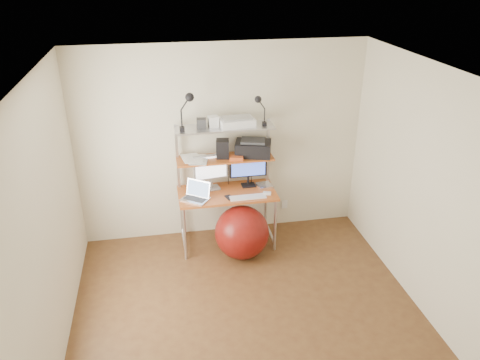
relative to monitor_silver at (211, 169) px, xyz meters
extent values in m
plane|color=brown|center=(0.17, -1.59, -1.00)|extent=(3.60, 3.60, 0.00)
plane|color=silver|center=(0.17, -1.59, 1.50)|extent=(3.60, 3.60, 0.00)
plane|color=beige|center=(0.17, 0.21, 0.25)|extent=(3.60, 0.00, 3.60)
plane|color=beige|center=(-1.63, -1.59, 0.25)|extent=(0.00, 3.60, 3.60)
plane|color=beige|center=(1.97, -1.59, 0.25)|extent=(0.00, 3.60, 3.60)
cube|color=#B85723|center=(0.17, -0.15, -0.27)|extent=(1.20, 0.60, 0.03)
cylinder|color=silver|center=(-0.39, -0.41, -0.64)|extent=(0.04, 0.04, 0.71)
cylinder|color=silver|center=(-0.39, 0.11, -0.64)|extent=(0.04, 0.04, 0.71)
cylinder|color=silver|center=(0.73, -0.41, -0.64)|extent=(0.04, 0.04, 0.71)
cylinder|color=silver|center=(0.73, 0.11, -0.64)|extent=(0.04, 0.04, 0.71)
cube|color=silver|center=(-0.40, 0.11, 0.15)|extent=(0.03, 0.04, 0.84)
cube|color=silver|center=(0.74, 0.11, 0.15)|extent=(0.03, 0.04, 0.84)
cube|color=#B85723|center=(0.17, -0.02, 0.14)|extent=(1.18, 0.34, 0.02)
cube|color=silver|center=(0.17, -0.02, 0.54)|extent=(1.18, 0.34, 0.02)
cube|color=silver|center=(1.02, 0.19, -0.70)|extent=(0.08, 0.01, 0.12)
cube|color=#A8A9AD|center=(0.00, -0.02, -0.25)|extent=(0.22, 0.18, 0.01)
cylinder|color=#A8A9AD|center=(0.00, 0.00, -0.19)|extent=(0.03, 0.03, 0.11)
cube|color=#A8A9AD|center=(0.00, 0.00, 0.03)|extent=(0.44, 0.11, 0.33)
plane|color=white|center=(0.00, -0.02, 0.03)|extent=(0.39, 0.07, 0.39)
cube|color=black|center=(0.47, -0.02, -0.25)|extent=(0.17, 0.13, 0.01)
cylinder|color=black|center=(0.47, 0.00, -0.19)|extent=(0.03, 0.03, 0.11)
cube|color=black|center=(0.47, 0.00, 0.00)|extent=(0.48, 0.03, 0.29)
plane|color=blue|center=(0.47, -0.02, 0.00)|extent=(0.43, 0.00, 0.43)
cube|color=silver|center=(-0.23, -0.28, -0.25)|extent=(0.38, 0.36, 0.02)
cube|color=#323234|center=(-0.23, -0.28, -0.24)|extent=(0.29, 0.26, 0.00)
cube|color=silver|center=(-0.17, -0.19, -0.14)|extent=(0.29, 0.23, 0.20)
plane|color=#7B9CCD|center=(-0.17, -0.19, -0.14)|extent=(0.27, 0.22, 0.27)
cube|color=silver|center=(0.40, -0.34, -0.25)|extent=(0.44, 0.14, 0.01)
cube|color=silver|center=(0.65, -0.30, -0.25)|extent=(0.11, 0.08, 0.03)
cube|color=silver|center=(0.67, -0.09, -0.24)|extent=(0.21, 0.21, 0.03)
cube|color=black|center=(0.18, -0.30, -0.26)|extent=(0.10, 0.14, 0.01)
cube|color=black|center=(0.53, -0.01, 0.24)|extent=(0.49, 0.40, 0.18)
cube|color=#323234|center=(0.53, -0.01, 0.34)|extent=(0.34, 0.29, 0.03)
cube|color=black|center=(0.15, -0.01, 0.26)|extent=(0.18, 0.18, 0.23)
cube|color=#C24B1F|center=(0.30, -0.11, 0.17)|extent=(0.18, 0.13, 0.05)
cube|color=silver|center=(0.32, -0.02, 0.60)|extent=(0.43, 0.30, 0.09)
cube|color=#A8A9AD|center=(0.32, -0.02, 0.65)|extent=(0.36, 0.23, 0.02)
cube|color=silver|center=(0.04, -0.02, 0.62)|extent=(0.13, 0.11, 0.13)
cube|color=#323234|center=(-0.10, -0.02, 0.61)|extent=(0.12, 0.12, 0.11)
cube|color=black|center=(-0.33, -0.11, 0.58)|extent=(0.06, 0.07, 0.06)
cylinder|color=black|center=(-0.33, -0.11, 0.71)|extent=(0.02, 0.02, 0.20)
sphere|color=black|center=(-0.23, -0.12, 0.95)|extent=(0.10, 0.10, 0.10)
cube|color=black|center=(0.64, -0.08, 0.57)|extent=(0.05, 0.05, 0.05)
cylinder|color=black|center=(0.64, -0.08, 0.68)|extent=(0.01, 0.01, 0.16)
sphere|color=black|center=(0.56, -0.09, 0.88)|extent=(0.08, 0.08, 0.08)
sphere|color=maroon|center=(0.30, -0.46, -0.67)|extent=(0.66, 0.66, 0.66)
cube|color=white|center=(-0.21, 0.00, 0.15)|extent=(0.28, 0.33, 0.00)
cube|color=white|center=(-0.15, -0.07, 0.16)|extent=(0.27, 0.32, 0.00)
cube|color=white|center=(-0.24, 0.02, 0.16)|extent=(0.25, 0.31, 0.00)
cube|color=white|center=(-0.17, -0.04, 0.17)|extent=(0.24, 0.30, 0.00)
cube|color=white|center=(-0.23, -0.02, 0.17)|extent=(0.27, 0.32, 0.00)
cube|color=white|center=(-0.20, -0.06, 0.18)|extent=(0.25, 0.31, 0.00)
camera|label=1|loc=(-0.61, -5.23, 2.38)|focal=35.00mm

